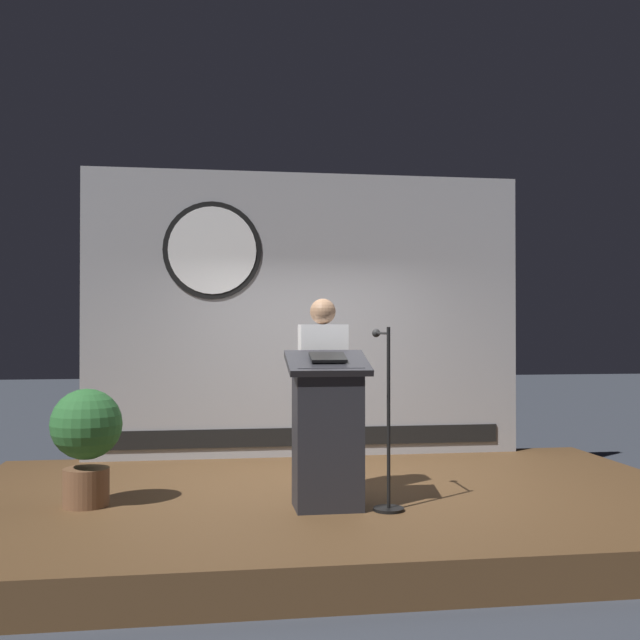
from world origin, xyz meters
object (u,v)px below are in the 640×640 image
Objects in this scene: microphone_stand at (387,444)px; potted_plant at (86,435)px; podium at (327,432)px; speaker_person at (323,394)px.

potted_plant is (-2.34, 0.44, 0.06)m from microphone_stand.
microphone_stand is 2.38m from potted_plant.
speaker_person is at bearing 85.66° from podium.
podium is 0.74× the size of speaker_person.
microphone_stand reaches higher than potted_plant.
speaker_person is 0.79m from microphone_stand.
speaker_person is (0.04, 0.48, 0.25)m from podium.
speaker_person is at bearing 3.82° from potted_plant.
speaker_person is 1.79× the size of potted_plant.
podium is 1.33× the size of potted_plant.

